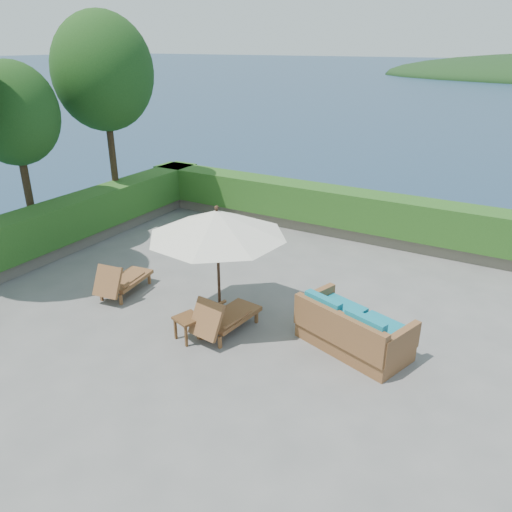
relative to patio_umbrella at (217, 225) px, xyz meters
The scene contains 14 objects.
ground 2.04m from the patio_umbrella, 89.95° to the left, with size 12.00×12.00×0.00m, color gray.
foundation 3.59m from the patio_umbrella, 89.95° to the left, with size 12.00×12.00×3.00m, color #5E564A.
ocean 5.04m from the patio_umbrella, 89.95° to the left, with size 600.00×600.00×0.00m, color #17324A.
planter_wall_far 6.04m from the patio_umbrella, 90.00° to the left, with size 12.00×0.60×0.36m, color #706959.
planter_wall_left 5.90m from the patio_umbrella, behind, with size 0.60×12.00×0.36m, color #706959.
hedge_far 5.87m from the patio_umbrella, 90.00° to the left, with size 12.40×0.90×1.00m, color #1B4413.
hedge_left 5.73m from the patio_umbrella, behind, with size 0.90×12.40×1.00m, color #1B4413.
tree_mid 6.61m from the patio_umbrella, behind, with size 2.20×2.20×4.83m.
tree_far 7.27m from the patio_umbrella, 150.84° to the left, with size 2.80×2.80×6.03m.
patio_umbrella is the anchor object (origin of this frame).
lounge_left 2.99m from the patio_umbrella, behind, with size 0.80×1.53×0.84m.
lounge_right 1.77m from the patio_umbrella, 48.83° to the right, with size 0.79×1.57×0.87m.
side_table 1.89m from the patio_umbrella, 95.07° to the right, with size 0.56×0.56×0.48m.
wicker_loveseat 3.16m from the patio_umbrella, ahead, with size 2.25×1.62×1.00m.
Camera 1 is at (5.06, -7.43, 5.20)m, focal length 35.00 mm.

